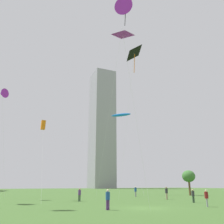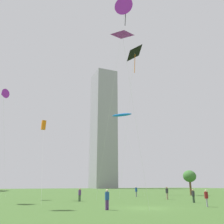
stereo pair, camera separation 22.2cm
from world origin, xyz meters
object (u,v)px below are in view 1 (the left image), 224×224
kite_flying_0 (123,35)px  kite_flying_7 (121,115)px  person_standing_3 (108,198)px  kite_flying_8 (3,94)px  park_tree_0 (189,176)px  person_standing_1 (167,192)px  kite_flying_3 (134,54)px  person_standing_6 (80,194)px  distant_highrise_1 (102,127)px  person_standing_0 (206,197)px  kite_flying_6 (43,125)px  person_standing_4 (136,191)px  kite_flying_5 (125,9)px  person_standing_2 (193,195)px

kite_flying_0 → kite_flying_7: size_ratio=0.90×
person_standing_3 → kite_flying_8: 30.13m
park_tree_0 → kite_flying_8: bearing=171.3°
person_standing_1 → kite_flying_3: size_ratio=0.07×
person_standing_6 → distant_highrise_1: bearing=95.4°
person_standing_0 → kite_flying_6: size_ratio=0.14×
person_standing_4 → kite_flying_8: size_ratio=0.10×
person_standing_3 → person_standing_6: (2.12, 11.64, -0.03)m
person_standing_6 → kite_flying_8: (-9.95, 12.46, 16.33)m
kite_flying_0 → kite_flying_8: bearing=109.7°
person_standing_3 → kite_flying_0: bearing=-38.8°
person_standing_4 → kite_flying_7: kite_flying_7 is taller
kite_flying_6 → kite_flying_7: 26.07m
kite_flying_5 → person_standing_6: bearing=157.8°
person_standing_6 → distant_highrise_1: size_ratio=0.02×
person_standing_0 → kite_flying_5: size_ratio=0.05×
person_standing_1 → kite_flying_5: kite_flying_5 is taller
kite_flying_0 → park_tree_0: bearing=34.6°
kite_flying_5 → kite_flying_8: size_ratio=1.79×
person_standing_1 → person_standing_6: (-13.00, 2.10, -0.10)m
person_standing_4 → kite_flying_6: kite_flying_6 is taller
person_standing_0 → kite_flying_3: bearing=43.9°
kite_flying_6 → park_tree_0: size_ratio=2.31×
person_standing_0 → person_standing_1: 12.68m
person_standing_3 → park_tree_0: 34.74m
person_standing_4 → kite_flying_3: (-4.09, -6.56, 23.73)m
person_standing_3 → kite_flying_3: (12.05, 12.49, 23.82)m
person_standing_0 → person_standing_2: size_ratio=1.03×
person_standing_6 → park_tree_0: size_ratio=0.32×
kite_flying_0 → kite_flying_8: 26.69m
person_standing_3 → kite_flying_0: (1.16, -1.03, 16.05)m
person_standing_6 → kite_flying_3: kite_flying_3 is taller
person_standing_4 → kite_flying_0: bearing=24.8°
kite_flying_0 → kite_flying_8: size_ratio=0.96×
kite_flying_5 → kite_flying_3: bearing=40.3°
kite_flying_3 → kite_flying_0: bearing=-128.8°
kite_flying_6 → kite_flying_8: 10.97m
person_standing_1 → distant_highrise_1: 132.79m
person_standing_2 → person_standing_4: 16.55m
person_standing_4 → kite_flying_7: 20.82m
person_standing_0 → kite_flying_8: size_ratio=0.09×
person_standing_4 → distant_highrise_1: 124.10m
person_standing_1 → person_standing_6: size_ratio=1.11×
kite_flying_5 → person_standing_0: bearing=-80.8°
kite_flying_5 → kite_flying_6: 23.66m
person_standing_0 → kite_flying_5: kite_flying_5 is taller
person_standing_4 → kite_flying_7: size_ratio=0.09×
person_standing_4 → distant_highrise_1: (47.76, 107.51, 39.51)m
kite_flying_8 → kite_flying_7: bearing=11.2°
person_standing_4 → person_standing_6: (-14.02, -7.41, -0.12)m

